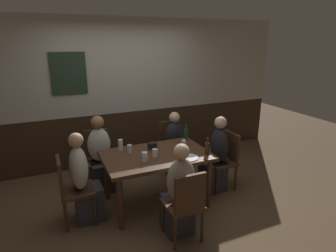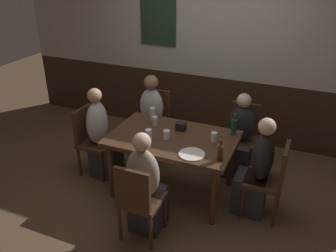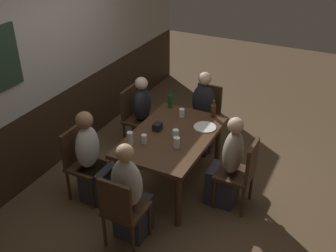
# 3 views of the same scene
# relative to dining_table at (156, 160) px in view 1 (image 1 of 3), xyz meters

# --- Properties ---
(ground_plane) EXTENTS (12.00, 12.00, 0.00)m
(ground_plane) POSITION_rel_dining_table_xyz_m (0.00, 0.00, -0.65)
(ground_plane) COLOR brown
(wall_back) EXTENTS (6.40, 0.13, 2.60)m
(wall_back) POSITION_rel_dining_table_xyz_m (-0.01, 1.65, 0.65)
(wall_back) COLOR #332316
(wall_back) RESTS_ON ground_plane
(dining_table) EXTENTS (1.42, 0.91, 0.74)m
(dining_table) POSITION_rel_dining_table_xyz_m (0.00, 0.00, 0.00)
(dining_table) COLOR #472D1C
(dining_table) RESTS_ON ground_plane
(chair_head_east) EXTENTS (0.40, 0.40, 0.88)m
(chair_head_east) POSITION_rel_dining_table_xyz_m (1.13, 0.00, -0.15)
(chair_head_east) COLOR #422B1C
(chair_head_east) RESTS_ON ground_plane
(chair_left_far) EXTENTS (0.40, 0.40, 0.88)m
(chair_left_far) POSITION_rel_dining_table_xyz_m (-0.62, 0.87, -0.15)
(chair_left_far) COLOR #422B1C
(chair_left_far) RESTS_ON ground_plane
(chair_mid_near) EXTENTS (0.40, 0.40, 0.88)m
(chair_mid_near) POSITION_rel_dining_table_xyz_m (0.00, -0.87, -0.15)
(chair_mid_near) COLOR #422B1C
(chair_mid_near) RESTS_ON ground_plane
(chair_right_far) EXTENTS (0.40, 0.40, 0.88)m
(chair_right_far) POSITION_rel_dining_table_xyz_m (0.62, 0.87, -0.15)
(chair_right_far) COLOR #422B1C
(chair_right_far) RESTS_ON ground_plane
(chair_head_west) EXTENTS (0.40, 0.40, 0.88)m
(chair_head_west) POSITION_rel_dining_table_xyz_m (-1.13, 0.00, -0.15)
(chair_head_west) COLOR #422B1C
(chair_head_west) RESTS_ON ground_plane
(person_head_east) EXTENTS (0.37, 0.34, 1.15)m
(person_head_east) POSITION_rel_dining_table_xyz_m (0.96, 0.00, -0.17)
(person_head_east) COLOR #2D2D38
(person_head_east) RESTS_ON ground_plane
(person_left_far) EXTENTS (0.34, 0.37, 1.16)m
(person_left_far) POSITION_rel_dining_table_xyz_m (-0.62, 0.71, -0.16)
(person_left_far) COLOR #2D2D38
(person_left_far) RESTS_ON ground_plane
(person_mid_near) EXTENTS (0.34, 0.37, 1.15)m
(person_mid_near) POSITION_rel_dining_table_xyz_m (0.00, -0.71, -0.17)
(person_mid_near) COLOR #2D2D38
(person_mid_near) RESTS_ON ground_plane
(person_right_far) EXTENTS (0.34, 0.37, 1.09)m
(person_right_far) POSITION_rel_dining_table_xyz_m (0.62, 0.71, -0.20)
(person_right_far) COLOR #2D2D38
(person_right_far) RESTS_ON ground_plane
(person_head_west) EXTENTS (0.37, 0.34, 1.17)m
(person_head_west) POSITION_rel_dining_table_xyz_m (-0.96, 0.00, -0.16)
(person_head_west) COLOR #2D2D38
(person_head_west) RESTS_ON ground_plane
(tumbler_water) EXTENTS (0.07, 0.07, 0.13)m
(tumbler_water) POSITION_rel_dining_table_xyz_m (-0.22, -0.17, 0.14)
(tumbler_water) COLOR silver
(tumbler_water) RESTS_ON dining_table
(highball_clear) EXTENTS (0.07, 0.07, 0.11)m
(highball_clear) POSITION_rel_dining_table_xyz_m (0.46, 0.08, 0.14)
(highball_clear) COLOR silver
(highball_clear) RESTS_ON dining_table
(pint_glass_pale) EXTENTS (0.07, 0.07, 0.16)m
(pint_glass_pale) POSITION_rel_dining_table_xyz_m (-0.40, 0.32, 0.16)
(pint_glass_pale) COLOR silver
(pint_glass_pale) RESTS_ON dining_table
(pint_glass_amber) EXTENTS (0.07, 0.07, 0.11)m
(pint_glass_amber) POSITION_rel_dining_table_xyz_m (-0.04, -0.07, 0.13)
(pint_glass_amber) COLOR silver
(pint_glass_amber) RESTS_ON dining_table
(pint_glass_stout) EXTENTS (0.06, 0.06, 0.11)m
(pint_glass_stout) POSITION_rel_dining_table_xyz_m (-0.31, 0.20, 0.14)
(pint_glass_stout) COLOR silver
(pint_glass_stout) RESTS_ON dining_table
(beer_bottle_green) EXTENTS (0.06, 0.06, 0.25)m
(beer_bottle_green) POSITION_rel_dining_table_xyz_m (0.62, 0.32, 0.19)
(beer_bottle_green) COLOR #194723
(beer_bottle_green) RESTS_ON dining_table
(beer_bottle_brown) EXTENTS (0.06, 0.06, 0.23)m
(beer_bottle_brown) POSITION_rel_dining_table_xyz_m (0.62, -0.28, 0.18)
(beer_bottle_brown) COLOR #42230F
(beer_bottle_brown) RESTS_ON dining_table
(plate_white_large) EXTENTS (0.27, 0.27, 0.01)m
(plate_white_large) POSITION_rel_dining_table_xyz_m (0.33, -0.29, 0.09)
(plate_white_large) COLOR white
(plate_white_large) RESTS_ON dining_table
(condiment_caddy) EXTENTS (0.11, 0.09, 0.09)m
(condiment_caddy) POSITION_rel_dining_table_xyz_m (0.02, 0.20, 0.13)
(condiment_caddy) COLOR black
(condiment_caddy) RESTS_ON dining_table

